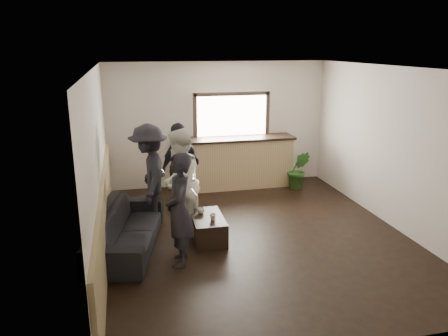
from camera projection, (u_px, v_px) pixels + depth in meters
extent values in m
cube|color=black|center=(256.00, 235.00, 7.47)|extent=(5.00, 6.00, 0.01)
cube|color=silver|center=(260.00, 68.00, 6.71)|extent=(5.00, 6.00, 0.01)
cube|color=beige|center=(218.00, 125.00, 9.90)|extent=(5.00, 0.01, 2.80)
cube|color=beige|center=(349.00, 229.00, 4.28)|extent=(5.00, 0.01, 2.80)
cube|color=beige|center=(98.00, 165.00, 6.55)|extent=(0.01, 6.00, 2.80)
cube|color=beige|center=(394.00, 148.00, 7.64)|extent=(0.01, 6.00, 2.80)
cube|color=tan|center=(105.00, 218.00, 6.78)|extent=(0.06, 5.90, 1.10)
cube|color=tan|center=(234.00, 163.00, 9.90)|extent=(2.60, 0.60, 1.10)
cube|color=black|center=(234.00, 139.00, 9.74)|extent=(2.70, 0.68, 0.05)
cube|color=white|center=(231.00, 116.00, 9.88)|extent=(1.60, 0.06, 0.90)
cube|color=#3F3326|center=(232.00, 94.00, 9.72)|extent=(1.72, 0.08, 0.08)
cube|color=#3F3326|center=(195.00, 117.00, 9.67)|extent=(0.08, 0.08, 1.06)
cube|color=#3F3326|center=(267.00, 114.00, 10.03)|extent=(0.08, 0.08, 1.06)
imported|color=black|center=(126.00, 228.00, 6.95)|extent=(1.36, 2.40, 0.66)
cube|color=black|center=(208.00, 228.00, 7.26)|extent=(0.52, 0.93, 0.41)
imported|color=silver|center=(201.00, 211.00, 7.33)|extent=(0.17, 0.17, 0.10)
imported|color=silver|center=(213.00, 217.00, 7.06)|extent=(0.15, 0.15, 0.10)
imported|color=#2D6623|center=(298.00, 170.00, 9.78)|extent=(0.57, 0.50, 0.88)
imported|color=black|center=(179.00, 210.00, 6.29)|extent=(0.50, 0.67, 1.69)
cube|color=black|center=(194.00, 191.00, 6.23)|extent=(0.10, 0.09, 0.12)
cube|color=white|center=(194.00, 191.00, 6.23)|extent=(0.09, 0.08, 0.11)
imported|color=silver|center=(179.00, 183.00, 7.30)|extent=(1.00, 1.09, 1.83)
cube|color=black|center=(192.00, 176.00, 7.22)|extent=(0.11, 0.10, 0.12)
cube|color=white|center=(192.00, 176.00, 7.21)|extent=(0.10, 0.09, 0.11)
imported|color=black|center=(150.00, 175.00, 7.73)|extent=(0.72, 1.21, 1.83)
cube|color=black|center=(162.00, 169.00, 7.74)|extent=(0.09, 0.08, 0.12)
cube|color=white|center=(162.00, 169.00, 7.74)|extent=(0.08, 0.07, 0.11)
imported|color=black|center=(180.00, 167.00, 8.39)|extent=(1.06, 0.97, 1.74)
cube|color=black|center=(188.00, 141.00, 8.11)|extent=(0.11, 0.12, 0.12)
cube|color=white|center=(188.00, 141.00, 8.10)|extent=(0.10, 0.10, 0.11)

